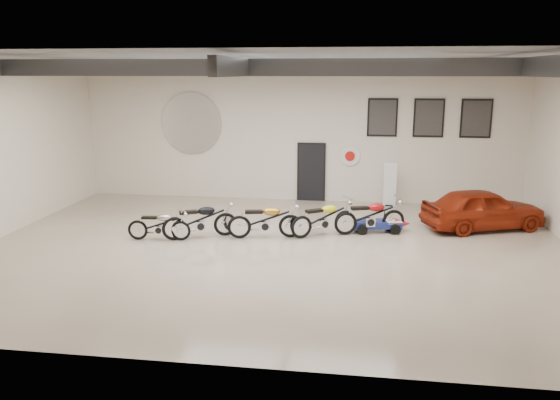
# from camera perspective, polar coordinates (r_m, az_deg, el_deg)

# --- Properties ---
(floor) EXTENTS (16.00, 12.00, 0.01)m
(floor) POSITION_cam_1_polar(r_m,az_deg,el_deg) (14.74, -0.65, -5.22)
(floor) COLOR tan
(floor) RESTS_ON ground
(ceiling) EXTENTS (16.00, 12.00, 0.01)m
(ceiling) POSITION_cam_1_polar(r_m,az_deg,el_deg) (13.99, -0.71, 14.59)
(ceiling) COLOR slate
(ceiling) RESTS_ON back_wall
(back_wall) EXTENTS (16.00, 0.02, 5.00)m
(back_wall) POSITION_cam_1_polar(r_m,az_deg,el_deg) (20.05, 1.92, 7.02)
(back_wall) COLOR beige
(back_wall) RESTS_ON floor
(ceiling_beams) EXTENTS (15.80, 11.80, 0.32)m
(ceiling_beams) POSITION_cam_1_polar(r_m,az_deg,el_deg) (13.99, -0.70, 13.57)
(ceiling_beams) COLOR #505257
(ceiling_beams) RESTS_ON ceiling
(door) EXTENTS (0.92, 0.08, 2.10)m
(door) POSITION_cam_1_polar(r_m,az_deg,el_deg) (20.17, 3.29, 2.87)
(door) COLOR black
(door) RESTS_ON back_wall
(logo_plaque) EXTENTS (2.30, 0.06, 1.16)m
(logo_plaque) POSITION_cam_1_polar(r_m,az_deg,el_deg) (20.78, -9.23, 7.90)
(logo_plaque) COLOR silver
(logo_plaque) RESTS_ON back_wall
(poster_left) EXTENTS (1.05, 0.08, 1.35)m
(poster_left) POSITION_cam_1_polar(r_m,az_deg,el_deg) (19.87, 10.65, 8.48)
(poster_left) COLOR black
(poster_left) RESTS_ON back_wall
(poster_mid) EXTENTS (1.05, 0.08, 1.35)m
(poster_mid) POSITION_cam_1_polar(r_m,az_deg,el_deg) (20.00, 15.28, 8.27)
(poster_mid) COLOR black
(poster_mid) RESTS_ON back_wall
(poster_right) EXTENTS (1.05, 0.08, 1.35)m
(poster_right) POSITION_cam_1_polar(r_m,az_deg,el_deg) (20.26, 19.81, 8.02)
(poster_right) COLOR black
(poster_right) RESTS_ON back_wall
(oil_sign) EXTENTS (0.72, 0.10, 0.72)m
(oil_sign) POSITION_cam_1_polar(r_m,az_deg,el_deg) (20.00, 7.33, 4.59)
(oil_sign) COLOR white
(oil_sign) RESTS_ON back_wall
(banner_stand) EXTENTS (0.47, 0.25, 1.66)m
(banner_stand) POSITION_cam_1_polar(r_m,az_deg,el_deg) (19.74, 11.43, 1.75)
(banner_stand) COLOR white
(banner_stand) RESTS_ON floor
(motorcycle_silver) EXTENTS (1.81, 0.70, 0.92)m
(motorcycle_silver) POSITION_cam_1_polar(r_m,az_deg,el_deg) (15.83, -12.54, -2.51)
(motorcycle_silver) COLOR silver
(motorcycle_silver) RESTS_ON floor
(motorcycle_black) EXTENTS (2.19, 1.52, 1.10)m
(motorcycle_black) POSITION_cam_1_polar(r_m,az_deg,el_deg) (15.80, -8.37, -2.02)
(motorcycle_black) COLOR silver
(motorcycle_black) RESTS_ON floor
(motorcycle_gold) EXTENTS (2.19, 1.08, 1.09)m
(motorcycle_gold) POSITION_cam_1_polar(r_m,az_deg,el_deg) (15.63, -1.59, -2.06)
(motorcycle_gold) COLOR silver
(motorcycle_gold) RESTS_ON floor
(motorcycle_yellow) EXTENTS (2.07, 1.66, 1.07)m
(motorcycle_yellow) POSITION_cam_1_polar(r_m,az_deg,el_deg) (15.94, 4.56, -1.84)
(motorcycle_yellow) COLOR silver
(motorcycle_yellow) RESTS_ON floor
(motorcycle_red) EXTENTS (2.21, 1.29, 1.10)m
(motorcycle_red) POSITION_cam_1_polar(r_m,az_deg,el_deg) (16.28, 9.37, -1.60)
(motorcycle_red) COLOR silver
(motorcycle_red) RESTS_ON floor
(go_kart) EXTENTS (1.83, 1.04, 0.63)m
(go_kart) POSITION_cam_1_polar(r_m,az_deg,el_deg) (16.61, 10.61, -2.19)
(go_kart) COLOR navy
(go_kart) RESTS_ON floor
(vintage_car) EXTENTS (2.65, 3.97, 1.26)m
(vintage_car) POSITION_cam_1_polar(r_m,az_deg,el_deg) (17.64, 20.45, -0.86)
(vintage_car) COLOR maroon
(vintage_car) RESTS_ON floor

